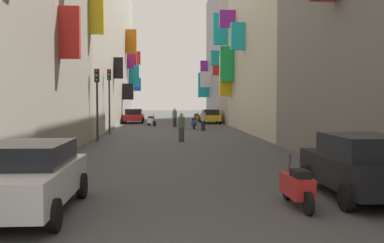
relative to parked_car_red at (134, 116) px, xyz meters
The scene contains 19 objects.
ground_plane 14.18m from the parked_car_red, 74.23° to the right, with size 140.00×140.00×0.00m, color #424244.
building_left_mid_a 11.36m from the parked_car_red, 127.30° to the right, with size 7.19×28.15×19.64m.
building_left_mid_b 14.85m from the parked_car_red, 108.32° to the left, with size 7.27×7.75×15.29m.
building_right_mid_a 20.05m from the parked_car_red, 50.02° to the right, with size 7.29×17.86×17.31m.
building_right_mid_b 14.06m from the parked_car_red, ahead, with size 7.34×6.34×16.12m.
building_right_mid_c 16.28m from the parked_car_red, 36.53° to the left, with size 7.38×15.24×15.38m.
parked_car_red is the anchor object (origin of this frame).
parked_car_black 36.91m from the parked_car_red, 78.07° to the right, with size 1.84×4.02×1.52m.
parked_car_white 37.08m from the parked_car_red, 89.81° to the right, with size 1.99×4.26×1.44m.
parked_car_yellow 7.70m from the parked_car_red, ahead, with size 1.89×4.37×1.38m.
scooter_blue 11.20m from the parked_car_red, 61.01° to the right, with size 0.48×1.87×1.13m.
scooter_white 5.72m from the parked_car_red, 70.27° to the right, with size 0.82×1.73×1.13m.
scooter_orange 7.25m from the parked_car_red, 24.46° to the left, with size 0.78×1.88×1.13m.
scooter_red 37.41m from the parked_car_red, 80.96° to the right, with size 0.48×1.96×1.13m.
pedestrian_crossing 13.50m from the parked_car_red, 63.73° to the right, with size 0.44×0.44×1.58m.
pedestrian_near_left 7.80m from the parked_car_red, 59.59° to the right, with size 0.40×0.40×1.59m.
pedestrian_near_right 21.39m from the parked_car_red, 79.30° to the right, with size 0.47×0.47×1.62m.
traffic_light_near_corner 14.60m from the parked_car_red, 93.08° to the right, with size 0.26×0.34×4.45m.
traffic_light_far_corner 20.55m from the parked_car_red, 92.13° to the right, with size 0.26×0.34×4.08m.
Camera 1 is at (-0.89, -3.13, 2.35)m, focal length 43.22 mm.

